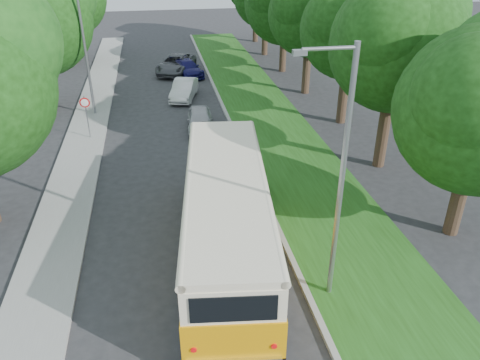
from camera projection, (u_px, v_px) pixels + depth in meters
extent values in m
plane|color=#2B2B2D|center=(189.00, 261.00, 16.57)|extent=(120.00, 120.00, 0.00)
cube|color=gray|center=(258.00, 184.00, 21.44)|extent=(0.20, 70.00, 0.15)
cube|color=#204913|center=(307.00, 180.00, 21.81)|extent=(4.50, 70.00, 0.13)
cube|color=gray|center=(67.00, 201.00, 20.12)|extent=(2.20, 70.00, 0.12)
cylinder|color=#332319|center=(459.00, 195.00, 17.38)|extent=(0.56, 0.56, 3.35)
sphere|color=#12360C|center=(476.00, 99.00, 14.72)|extent=(4.09, 4.09, 4.09)
cylinder|color=#332319|center=(384.00, 125.00, 22.34)|extent=(0.56, 0.56, 4.26)
sphere|color=#12360C|center=(397.00, 45.00, 20.56)|extent=(5.98, 5.98, 5.98)
sphere|color=#12360C|center=(417.00, 14.00, 20.68)|extent=(4.49, 4.49, 4.49)
sphere|color=#12360C|center=(388.00, 31.00, 19.42)|extent=(4.19, 4.19, 4.19)
cylinder|color=#332319|center=(344.00, 91.00, 27.67)|extent=(0.56, 0.56, 3.95)
sphere|color=#12360C|center=(350.00, 29.00, 26.01)|extent=(5.61, 5.61, 5.61)
sphere|color=#12360C|center=(365.00, 6.00, 26.12)|extent=(4.21, 4.21, 4.21)
sphere|color=#12360C|center=(342.00, 19.00, 24.94)|extent=(3.92, 3.92, 3.92)
cylinder|color=#332319|center=(307.00, 66.00, 32.83)|extent=(0.56, 0.56, 3.86)
sphere|color=#12360C|center=(310.00, 14.00, 31.19)|extent=(5.64, 5.64, 5.64)
sphere|color=#12360C|center=(302.00, 5.00, 30.11)|extent=(3.95, 3.95, 3.95)
cylinder|color=#332319|center=(283.00, 49.00, 38.09)|extent=(0.56, 0.56, 3.58)
sphere|color=#12360C|center=(285.00, 3.00, 36.42)|extent=(6.36, 6.36, 6.36)
cylinder|color=#332319|center=(265.00, 35.00, 43.25)|extent=(0.56, 0.56, 3.68)
cylinder|color=#332319|center=(255.00, 21.00, 48.43)|extent=(0.56, 0.56, 4.05)
cylinder|color=#332319|center=(47.00, 80.00, 30.13)|extent=(0.56, 0.56, 3.68)
sphere|color=#12360C|center=(36.00, 20.00, 28.37)|extent=(6.80, 6.80, 6.80)
sphere|color=#12360C|center=(11.00, 8.00, 27.07)|extent=(4.76, 4.76, 4.76)
cylinder|color=#332319|center=(72.00, 42.00, 40.53)|extent=(0.56, 0.56, 3.68)
cylinder|color=gray|center=(341.00, 186.00, 13.19)|extent=(0.16, 0.16, 8.00)
cylinder|color=gray|center=(330.00, 48.00, 11.26)|extent=(1.40, 0.10, 0.10)
cube|color=gray|center=(300.00, 53.00, 11.18)|extent=(0.35, 0.16, 0.14)
cylinder|color=gray|center=(86.00, 55.00, 27.95)|extent=(0.16, 0.16, 7.50)
cylinder|color=gray|center=(87.00, 118.00, 25.67)|extent=(0.06, 0.06, 2.50)
cone|color=red|center=(85.00, 103.00, 25.21)|extent=(0.56, 0.02, 0.56)
cone|color=white|center=(85.00, 103.00, 25.20)|extent=(0.40, 0.02, 0.40)
imported|color=#B5B6BA|center=(200.00, 120.00, 27.23)|extent=(1.75, 3.73, 1.24)
imported|color=silver|center=(184.00, 89.00, 32.29)|extent=(2.36, 4.19, 1.31)
imported|color=#13124F|center=(187.00, 68.00, 37.48)|extent=(2.79, 4.49, 1.21)
imported|color=#4E5055|center=(176.00, 64.00, 38.14)|extent=(3.94, 5.64, 1.43)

